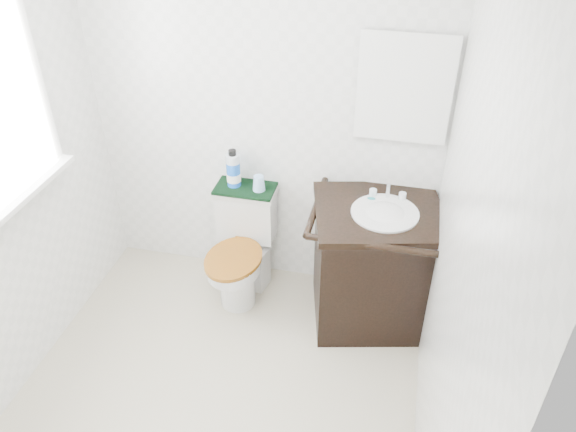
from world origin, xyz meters
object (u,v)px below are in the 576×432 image
at_px(cup, 259,183).
at_px(toilet, 243,250).
at_px(trash_bin, 253,265).
at_px(mouthwash_bottle, 233,169).
at_px(vanity, 374,262).

bearing_deg(cup, toilet, -131.32).
distance_m(toilet, trash_bin, 0.18).
bearing_deg(mouthwash_bottle, trash_bin, -32.85).
bearing_deg(vanity, trash_bin, 171.92).
distance_m(vanity, trash_bin, 0.87).
bearing_deg(toilet, cup, 48.68).
bearing_deg(trash_bin, vanity, -8.08).
relative_size(toilet, vanity, 0.79).
relative_size(vanity, mouthwash_bottle, 3.66).
distance_m(mouthwash_bottle, cup, 0.18).
xyz_separation_m(toilet, cup, (0.09, 0.11, 0.47)).
height_order(vanity, cup, vanity).
relative_size(toilet, trash_bin, 2.30).
bearing_deg(vanity, toilet, 175.48).
bearing_deg(mouthwash_bottle, toilet, -59.65).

